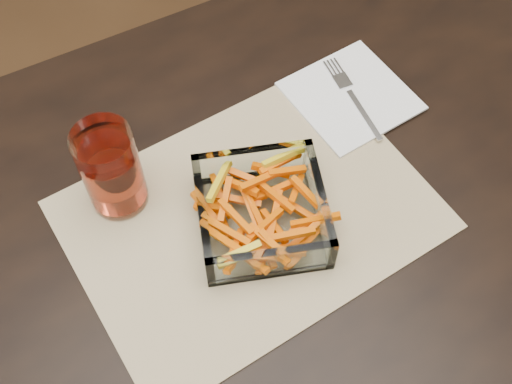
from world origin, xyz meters
The scene contains 6 objects.
dining_table centered at (0.00, 0.00, 0.66)m, with size 1.60×0.90×0.75m.
placemat centered at (-0.02, 0.06, 0.75)m, with size 0.45×0.33×0.00m, color tan.
glass_bowl centered at (-0.02, 0.04, 0.78)m, with size 0.20×0.20×0.06m.
tumbler centered at (-0.16, 0.17, 0.81)m, with size 0.07×0.07×0.13m.
napkin centered at (0.20, 0.17, 0.76)m, with size 0.16×0.16×0.00m, color white.
fork centered at (0.20, 0.17, 0.76)m, with size 0.03×0.16×0.00m.
Camera 1 is at (-0.21, -0.30, 1.47)m, focal length 45.00 mm.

